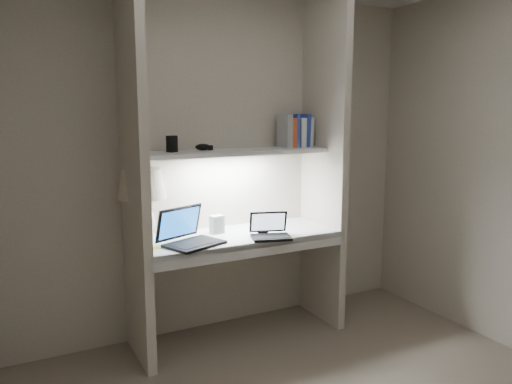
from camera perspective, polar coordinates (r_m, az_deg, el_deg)
back_wall at (r=3.75m, az=-3.87°, el=3.25°), size 3.20×0.01×2.50m
alcove_panel_left at (r=3.26m, az=-13.75°, el=2.06°), size 0.06×0.55×2.50m
alcove_panel_right at (r=3.87m, az=7.77°, el=3.38°), size 0.06×0.55×2.50m
desk at (r=3.59m, az=-2.01°, el=-5.12°), size 1.40×0.55×0.04m
desk_apron at (r=3.38m, az=-0.10°, el=-6.60°), size 1.46×0.03×0.10m
shelf at (r=3.58m, az=-2.72°, el=4.57°), size 1.40×0.36×0.03m
strip_light at (r=3.58m, az=-2.72°, el=4.22°), size 0.60×0.04×0.02m
table_lamp at (r=3.46m, az=-12.88°, el=-0.01°), size 0.33×0.33×0.49m
laptop_main at (r=3.34m, az=-7.70°, el=-4.99°), size 0.45×0.42×0.24m
laptop_netbook at (r=3.49m, az=1.61°, el=-4.55°), size 0.32×0.30×0.17m
speaker at (r=3.60m, az=-4.49°, el=-3.71°), size 0.10×0.08×0.13m
mouse at (r=3.58m, az=0.83°, el=-4.60°), size 0.09×0.06×0.03m
cable_coil at (r=3.77m, az=0.00°, el=-4.02°), size 0.09×0.09×0.01m
sticky_note at (r=3.30m, az=-11.56°, el=-6.27°), size 0.08×0.08×0.00m
book_row at (r=3.87m, az=4.48°, el=6.91°), size 0.24×0.17×0.25m
shelf_box at (r=3.44m, az=-9.59°, el=5.44°), size 0.08×0.07×0.11m
shelf_gadget at (r=3.55m, az=-6.10°, el=5.14°), size 0.12×0.09×0.05m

